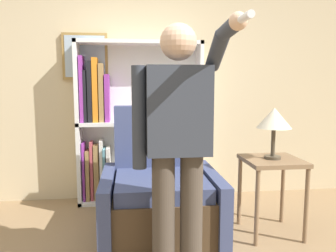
# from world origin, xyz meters

# --- Properties ---
(wall_back) EXTENTS (8.00, 0.11, 2.80)m
(wall_back) POSITION_xyz_m (-0.01, 2.03, 1.40)
(wall_back) COLOR beige
(wall_back) RESTS_ON ground_plane
(bookcase) EXTENTS (1.37, 0.28, 1.79)m
(bookcase) POSITION_xyz_m (-0.27, 1.87, 0.87)
(bookcase) COLOR white
(bookcase) RESTS_ON ground_plane
(armchair) EXTENTS (0.99, 0.93, 1.12)m
(armchair) POSITION_xyz_m (0.04, 1.00, 0.35)
(armchair) COLOR #4C3823
(armchair) RESTS_ON ground_plane
(person_standing) EXTENTS (0.55, 0.78, 1.69)m
(person_standing) POSITION_xyz_m (0.09, 0.26, 0.97)
(person_standing) COLOR #473D33
(person_standing) RESTS_ON ground_plane
(side_table) EXTENTS (0.48, 0.48, 0.68)m
(side_table) POSITION_xyz_m (1.02, 0.89, 0.56)
(side_table) COLOR #846647
(side_table) RESTS_ON ground_plane
(table_lamp) EXTENTS (0.30, 0.30, 0.44)m
(table_lamp) POSITION_xyz_m (1.02, 0.89, 1.02)
(table_lamp) COLOR #4C4233
(table_lamp) RESTS_ON side_table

